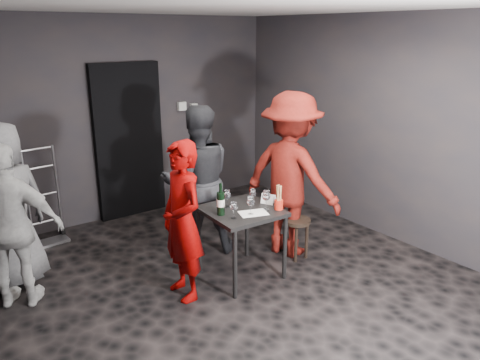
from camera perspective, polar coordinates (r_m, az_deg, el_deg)
floor at (r=4.94m, az=-0.60°, el=-12.48°), size 4.50×5.00×0.02m
ceiling at (r=4.27m, az=-0.72°, el=20.62°), size 4.50×5.00×0.02m
wall_back at (r=6.56m, az=-13.79°, el=7.25°), size 4.50×0.04×2.70m
wall_right at (r=5.99m, az=17.08°, el=6.03°), size 0.04×5.00×2.70m
doorway at (r=6.56m, az=-13.39°, el=4.60°), size 0.95×0.10×2.10m
wallbox_upper at (r=6.87m, az=-7.11°, el=8.92°), size 0.12×0.06×0.12m
wallbox_lower at (r=6.98m, az=-5.66°, el=8.69°), size 0.10×0.06×0.14m
hand_truck at (r=6.23m, az=-22.40°, el=-5.02°), size 0.39×0.34×1.18m
tasting_table at (r=4.81m, az=0.18°, el=-4.69°), size 0.72×0.72×0.75m
stool at (r=5.34m, az=6.92°, el=-5.85°), size 0.31×0.31×0.47m
server_red at (r=4.43m, az=-7.05°, el=-4.70°), size 0.41×0.60×1.61m
woman_black at (r=5.28m, az=-5.21°, el=1.22°), size 1.09×0.84×1.98m
man_maroon at (r=5.22m, az=6.32°, el=2.98°), size 1.06×1.63×2.33m
bystander_cream at (r=4.73m, az=-26.13°, el=-4.82°), size 1.05×0.90×1.63m
bystander_grey at (r=5.10m, az=-26.77°, el=-1.73°), size 1.04×0.76×1.90m
tasting_mat at (r=4.67m, az=1.63°, el=-4.06°), size 0.32×0.26×0.00m
wine_glass_a at (r=4.51m, az=-0.77°, el=-3.60°), size 0.08×0.08×0.18m
wine_glass_b at (r=4.66m, az=-2.40°, el=-2.67°), size 0.10×0.10×0.22m
wine_glass_c at (r=4.80m, az=-1.56°, el=-2.19°), size 0.10×0.10×0.20m
wine_glass_d at (r=4.60m, az=1.30°, el=-3.02°), size 0.09×0.09×0.21m
wine_glass_e at (r=4.73m, az=3.22°, el=-2.36°), size 0.10×0.10×0.22m
wine_glass_f at (r=4.87m, az=1.58°, el=-1.97°), size 0.09×0.09×0.18m
wine_bottle at (r=4.59m, az=-2.36°, el=-2.80°), size 0.08×0.08×0.32m
breadstick_cup at (r=4.74m, az=4.76°, el=-2.16°), size 0.09×0.09×0.28m
reserved_card at (r=4.90m, az=3.37°, el=-2.34°), size 0.14×0.17×0.11m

